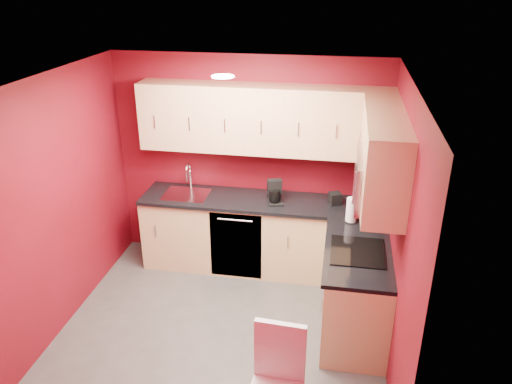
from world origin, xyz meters
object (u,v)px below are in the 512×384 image
(sink, at_px, (187,191))
(paper_towel, at_px, (352,210))
(coffee_maker, at_px, (275,193))
(microwave, at_px, (378,179))
(napkin_holder, at_px, (335,199))

(sink, xyz_separation_m, paper_towel, (1.91, -0.38, 0.10))
(sink, bearing_deg, coffee_maker, -4.36)
(sink, relative_size, paper_towel, 1.97)
(coffee_maker, bearing_deg, paper_towel, -36.97)
(microwave, relative_size, coffee_maker, 2.85)
(microwave, height_order, napkin_holder, microwave)
(coffee_maker, height_order, paper_towel, coffee_maker)
(napkin_holder, bearing_deg, sink, -179.32)
(microwave, distance_m, coffee_maker, 1.51)
(coffee_maker, xyz_separation_m, paper_towel, (0.85, -0.30, -0.00))
(napkin_holder, bearing_deg, coffee_maker, -171.32)
(paper_towel, bearing_deg, microwave, -73.84)
(microwave, height_order, coffee_maker, microwave)
(sink, relative_size, napkin_holder, 3.86)
(napkin_holder, bearing_deg, microwave, -70.67)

